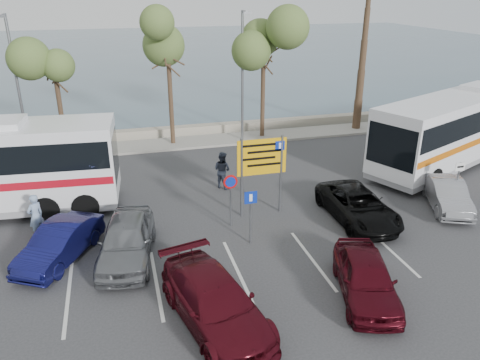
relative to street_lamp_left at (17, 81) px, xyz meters
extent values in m
plane|color=#323235|center=(10.00, -13.52, -4.60)|extent=(120.00, 120.00, 0.00)
cube|color=gray|center=(10.00, 0.48, -4.52)|extent=(44.00, 2.40, 0.15)
cube|color=gray|center=(10.00, 2.48, -4.30)|extent=(48.00, 0.80, 0.60)
plane|color=#445D6D|center=(10.00, 46.48, -4.59)|extent=(140.00, 140.00, 0.00)
cylinder|color=#382619|center=(2.00, 0.48, -1.93)|extent=(0.28, 0.28, 5.04)
cylinder|color=#382619|center=(8.50, 0.48, -1.65)|extent=(0.28, 0.28, 5.60)
cylinder|color=#382619|center=(14.50, 0.48, -1.86)|extent=(0.28, 0.28, 5.18)
cylinder|color=#382619|center=(21.50, 0.48, 0.55)|extent=(0.48, 0.48, 10.00)
cylinder|color=slate|center=(0.00, 0.08, -0.45)|extent=(0.16, 0.16, 8.00)
cylinder|color=slate|center=(0.00, -0.37, 3.50)|extent=(0.12, 0.90, 0.12)
cube|color=slate|center=(0.00, -0.87, 3.45)|extent=(0.45, 0.25, 0.12)
cylinder|color=slate|center=(13.00, 0.08, -0.45)|extent=(0.16, 0.16, 8.00)
cylinder|color=slate|center=(13.00, -0.37, 3.50)|extent=(0.12, 0.90, 0.12)
cube|color=slate|center=(13.00, -0.87, 3.45)|extent=(0.45, 0.25, 0.12)
cylinder|color=slate|center=(10.10, -10.32, -2.80)|extent=(0.12, 0.12, 3.60)
cylinder|color=slate|center=(11.90, -10.32, -2.80)|extent=(0.12, 0.12, 3.60)
cube|color=#E4A10C|center=(11.00, -10.32, -1.90)|extent=(2.20, 0.06, 1.60)
cube|color=#0C2699|center=(11.80, -10.36, -1.45)|extent=(0.42, 0.01, 0.42)
cylinder|color=slate|center=(9.40, -11.12, -3.50)|extent=(0.07, 0.07, 2.20)
cylinder|color=#B20C0C|center=(9.40, -11.15, -2.55)|extent=(0.60, 0.03, 0.60)
cylinder|color=slate|center=(9.80, -12.72, -3.50)|extent=(0.07, 0.07, 2.20)
cube|color=#0C2699|center=(9.80, -12.74, -2.60)|extent=(0.50, 0.03, 0.50)
cylinder|color=slate|center=(19.80, -12.02, -3.50)|extent=(0.07, 0.07, 2.20)
cube|color=white|center=(19.80, -12.04, -2.60)|extent=(0.50, 0.03, 0.40)
cube|color=white|center=(23.88, -6.91, -2.31)|extent=(13.55, 8.21, 3.34)
cube|color=black|center=(23.88, -6.91, -1.72)|extent=(13.32, 8.13, 1.19)
cube|color=#C15B0B|center=(23.88, -6.91, -2.85)|extent=(13.44, 8.18, 0.34)
cube|color=gray|center=(23.88, -6.91, -3.98)|extent=(13.42, 8.13, 0.62)
cube|color=white|center=(23.88, -6.91, -0.51)|extent=(2.80, 2.58, 0.27)
imported|color=slate|center=(5.04, -12.61, -3.81)|extent=(2.64, 4.90, 1.58)
imported|color=#0F1149|center=(2.64, -12.02, -3.92)|extent=(3.25, 4.33, 1.36)
imported|color=#4C0C16|center=(7.44, -17.02, -3.86)|extent=(3.20, 5.46, 1.49)
imported|color=#440913|center=(12.47, -17.02, -3.88)|extent=(2.83, 4.53, 1.44)
imported|color=black|center=(14.87, -12.02, -3.93)|extent=(2.28, 4.87, 1.35)
imported|color=gray|center=(19.38, -12.02, -3.93)|extent=(2.85, 4.31, 1.34)
imported|color=#86A0C3|center=(1.60, -9.97, -3.67)|extent=(0.80, 0.79, 1.87)
imported|color=#2F3647|center=(10.00, -7.02, -3.65)|extent=(1.14, 1.17, 1.89)
camera|label=1|loc=(5.15, -28.32, 4.92)|focal=35.00mm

